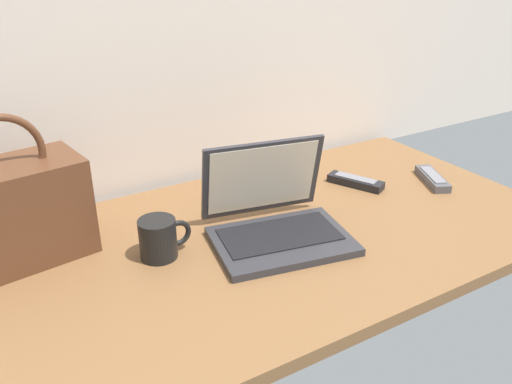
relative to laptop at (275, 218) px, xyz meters
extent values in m
cube|color=brown|center=(-0.08, 0.01, -0.06)|extent=(1.60, 0.76, 0.03)
cube|color=#2D2D33|center=(-0.01, -0.04, -0.04)|extent=(0.35, 0.27, 0.02)
cube|color=black|center=(-0.01, -0.03, -0.03)|extent=(0.29, 0.19, 0.00)
cube|color=#2D2D33|center=(0.02, 0.08, 0.07)|extent=(0.30, 0.11, 0.20)
cube|color=beige|center=(0.02, 0.08, 0.07)|extent=(0.27, 0.09, 0.17)
cylinder|color=black|center=(-0.27, 0.05, 0.00)|extent=(0.08, 0.08, 0.09)
torus|color=black|center=(-0.22, 0.05, 0.00)|extent=(0.06, 0.01, 0.06)
cylinder|color=brown|center=(-0.27, 0.05, 0.04)|extent=(0.07, 0.07, 0.00)
cube|color=#4C4C51|center=(0.56, 0.03, -0.04)|extent=(0.11, 0.16, 0.02)
cube|color=slate|center=(0.56, 0.03, -0.02)|extent=(0.08, 0.12, 0.00)
cube|color=black|center=(0.35, 0.12, -0.04)|extent=(0.11, 0.16, 0.02)
cube|color=slate|center=(0.35, 0.12, -0.02)|extent=(0.08, 0.12, 0.00)
cube|color=#59331E|center=(-0.53, 0.20, 0.06)|extent=(0.32, 0.20, 0.22)
torus|color=#59331E|center=(-0.53, 0.20, 0.19)|extent=(0.18, 0.04, 0.18)
camera|label=1|loc=(-0.60, -0.92, 0.59)|focal=37.29mm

